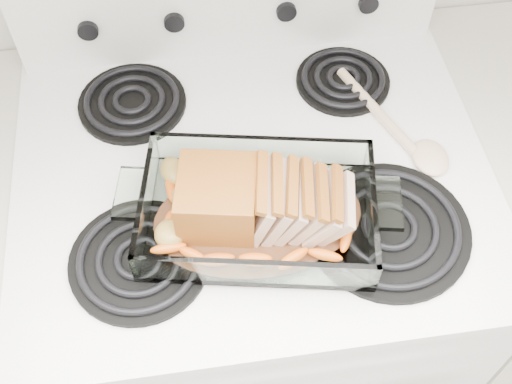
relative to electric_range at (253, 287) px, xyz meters
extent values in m
cube|color=white|center=(0.00, 0.00, -0.02)|extent=(0.76, 0.65, 0.92)
cube|color=white|center=(0.00, 0.00, 0.44)|extent=(0.78, 0.67, 0.02)
cube|color=white|center=(0.00, 0.29, 0.54)|extent=(0.76, 0.06, 0.18)
cylinder|color=black|center=(-0.19, -0.16, 0.46)|extent=(0.21, 0.21, 0.01)
cylinder|color=black|center=(0.19, -0.16, 0.46)|extent=(0.25, 0.25, 0.01)
cylinder|color=black|center=(-0.19, 0.16, 0.46)|extent=(0.19, 0.19, 0.01)
cylinder|color=black|center=(0.19, 0.16, 0.46)|extent=(0.17, 0.17, 0.01)
cylinder|color=black|center=(-0.25, 0.26, 0.54)|extent=(0.04, 0.02, 0.04)
cylinder|color=black|center=(-0.10, 0.26, 0.54)|extent=(0.04, 0.02, 0.04)
cylinder|color=black|center=(0.10, 0.26, 0.54)|extent=(0.04, 0.02, 0.04)
cylinder|color=black|center=(0.25, 0.26, 0.54)|extent=(0.04, 0.02, 0.04)
cube|color=white|center=(-0.01, -0.12, 0.47)|extent=(0.35, 0.23, 0.01)
cube|color=white|center=(-0.01, -0.23, 0.50)|extent=(0.35, 0.01, 0.06)
cube|color=white|center=(-0.01, -0.01, 0.50)|extent=(0.35, 0.01, 0.06)
cube|color=white|center=(-0.18, -0.12, 0.50)|extent=(0.01, 0.23, 0.06)
cube|color=white|center=(0.16, -0.12, 0.50)|extent=(0.01, 0.23, 0.06)
cylinder|color=#4C2A18|center=(-0.01, -0.12, 0.47)|extent=(0.20, 0.20, 0.00)
cube|color=brown|center=(-0.07, -0.12, 0.52)|extent=(0.11, 0.11, 0.09)
cube|color=tan|center=(0.00, -0.12, 0.51)|extent=(0.04, 0.11, 0.09)
cube|color=tan|center=(0.02, -0.12, 0.51)|extent=(0.05, 0.11, 0.08)
cube|color=tan|center=(0.04, -0.12, 0.51)|extent=(0.05, 0.10, 0.08)
cube|color=tan|center=(0.06, -0.12, 0.51)|extent=(0.05, 0.10, 0.07)
cube|color=tan|center=(0.09, -0.12, 0.51)|extent=(0.05, 0.10, 0.07)
cube|color=tan|center=(0.11, -0.12, 0.51)|extent=(0.06, 0.10, 0.06)
ellipsoid|color=orange|center=(-0.13, -0.19, 0.48)|extent=(0.05, 0.02, 0.02)
ellipsoid|color=orange|center=(0.09, -0.19, 0.48)|extent=(0.05, 0.02, 0.02)
ellipsoid|color=orange|center=(0.13, -0.10, 0.48)|extent=(0.05, 0.02, 0.02)
ellipsoid|color=orange|center=(-0.14, -0.08, 0.48)|extent=(0.05, 0.02, 0.02)
ellipsoid|color=#A48036|center=(-0.14, -0.05, 0.49)|extent=(0.05, 0.05, 0.04)
ellipsoid|color=#A48036|center=(0.01, -0.04, 0.49)|extent=(0.05, 0.05, 0.04)
ellipsoid|color=#A48036|center=(0.10, -0.14, 0.49)|extent=(0.05, 0.05, 0.04)
cylinder|color=beige|center=(0.23, 0.08, 0.46)|extent=(0.10, 0.21, 0.02)
ellipsoid|color=beige|center=(0.29, -0.04, 0.46)|extent=(0.06, 0.08, 0.02)
camera|label=1|loc=(-0.09, -0.64, 1.29)|focal=45.00mm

